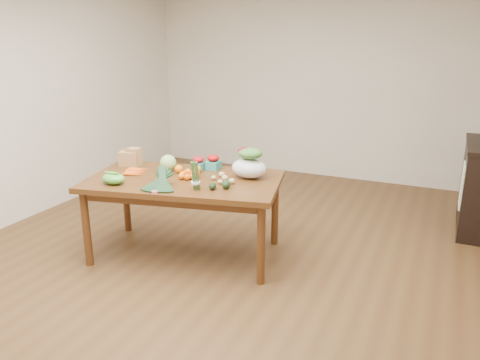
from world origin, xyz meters
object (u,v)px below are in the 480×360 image
at_px(salad_bag, 249,164).
at_px(paper_bag, 129,157).
at_px(kale_bunch, 159,180).
at_px(asparagus_bundle, 195,176).
at_px(mandarin_cluster, 188,173).
at_px(cabbage, 168,163).
at_px(dining_table, 185,217).

bearing_deg(salad_bag, paper_bag, -174.96).
height_order(paper_bag, salad_bag, salad_bag).
xyz_separation_m(paper_bag, kale_bunch, (0.69, -0.52, -0.01)).
relative_size(asparagus_bundle, salad_bag, 0.77).
bearing_deg(mandarin_cluster, salad_bag, 25.93).
bearing_deg(paper_bag, cabbage, 0.17).
height_order(dining_table, asparagus_bundle, asparagus_bundle).
bearing_deg(cabbage, mandarin_cluster, -24.29).
xyz_separation_m(cabbage, asparagus_bundle, (0.53, -0.40, 0.05)).
distance_m(mandarin_cluster, kale_bunch, 0.39).
xyz_separation_m(paper_bag, salad_bag, (1.25, 0.11, 0.04)).
bearing_deg(salad_bag, mandarin_cluster, -154.07).
relative_size(paper_bag, salad_bag, 0.76).
bearing_deg(kale_bunch, cabbage, 102.83).
bearing_deg(salad_bag, dining_table, -153.08).
bearing_deg(mandarin_cluster, paper_bag, 169.96).
bearing_deg(mandarin_cluster, dining_table, -139.30).
height_order(paper_bag, cabbage, paper_bag).
xyz_separation_m(dining_table, asparagus_bundle, (0.26, -0.24, 0.50)).
bearing_deg(cabbage, asparagus_bundle, -37.05).
xyz_separation_m(dining_table, salad_bag, (0.53, 0.27, 0.50)).
distance_m(paper_bag, mandarin_cluster, 0.76).
xyz_separation_m(paper_bag, mandarin_cluster, (0.75, -0.13, -0.04)).
distance_m(dining_table, cabbage, 0.55).
xyz_separation_m(cabbage, mandarin_cluster, (0.30, -0.13, -0.03)).
bearing_deg(dining_table, mandarin_cluster, 28.65).
bearing_deg(mandarin_cluster, kale_bunch, -98.47).
bearing_deg(paper_bag, salad_bag, 5.04).
distance_m(cabbage, kale_bunch, 0.57).
xyz_separation_m(kale_bunch, asparagus_bundle, (0.29, 0.12, 0.05)).
bearing_deg(asparagus_bundle, mandarin_cluster, 118.98).
relative_size(kale_bunch, salad_bag, 1.23).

